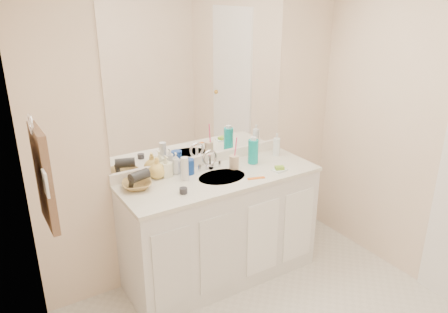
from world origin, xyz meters
The scene contains 26 objects.
wall_back centered at (0.00, 1.30, 1.20)m, with size 2.60×0.02×2.40m, color #FBE1C4.
wall_left centered at (-1.30, 0.00, 1.20)m, with size 0.02×2.60×2.40m, color #FBE1C4.
vanity_cabinet centered at (0.00, 1.02, 0.42)m, with size 1.50×0.55×0.85m, color silver.
countertop centered at (0.00, 1.02, 0.86)m, with size 1.52×0.57×0.03m, color silver.
backsplash centered at (0.00, 1.29, 0.92)m, with size 1.52×0.03×0.08m, color white.
sink_basin centered at (0.00, 1.00, 0.87)m, with size 0.37×0.37×0.02m, color beige.
faucet centered at (0.00, 1.18, 0.94)m, with size 0.02×0.02×0.11m, color silver.
mirror centered at (0.00, 1.29, 1.56)m, with size 1.48×0.01×1.20m, color white.
blue_mug centered at (-0.18, 1.18, 0.94)m, with size 0.08×0.08×0.12m, color #153D96.
tan_cup centered at (0.17, 1.09, 0.93)m, with size 0.08×0.08×0.10m, color beige.
toothbrush centered at (0.18, 1.09, 1.03)m, with size 0.01×0.01×0.21m, color #FC427A.
mouthwash_bottle centered at (0.35, 1.11, 0.98)m, with size 0.08×0.08×0.19m, color #0DA09D.
clear_pump_bottle centered at (0.62, 1.14, 0.95)m, with size 0.06×0.06×0.15m, color white.
soap_dish centered at (0.43, 0.87, 0.89)m, with size 0.10×0.08×0.01m, color white.
green_soap centered at (0.43, 0.87, 0.90)m, with size 0.07×0.05×0.02m, color #83B82C.
orange_comb centered at (0.20, 0.84, 0.88)m, with size 0.13×0.03×0.01m, color orange.
dark_jar centered at (-0.37, 0.90, 0.90)m, with size 0.06×0.06×0.04m, color #26252B.
extra_white_bottle centered at (-0.26, 1.10, 0.97)m, with size 0.05×0.05×0.17m, color silver.
soap_bottle_white centered at (-0.26, 1.24, 0.96)m, with size 0.06×0.06×0.17m, color white.
soap_bottle_cream centered at (-0.35, 1.23, 0.96)m, with size 0.07×0.07×0.16m, color #FAFACC.
soap_bottle_yellow centered at (-0.41, 1.24, 0.96)m, with size 0.12×0.12×0.16m, color #F3CB5E.
wicker_basket centered at (-0.61, 1.15, 0.91)m, with size 0.21×0.21×0.05m, color #A27D41.
hair_dryer centered at (-0.59, 1.15, 0.97)m, with size 0.07×0.07×0.15m, color black.
towel_ring centered at (-1.27, 0.77, 1.55)m, with size 0.11×0.11×0.01m, color silver.
hand_towel centered at (-1.25, 0.77, 1.25)m, with size 0.04×0.32×0.55m, color brown.
switch_plate centered at (-1.27, 0.57, 1.30)m, with size 0.01×0.09×0.13m, color white.
Camera 1 is at (-1.55, -1.52, 2.19)m, focal length 35.00 mm.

